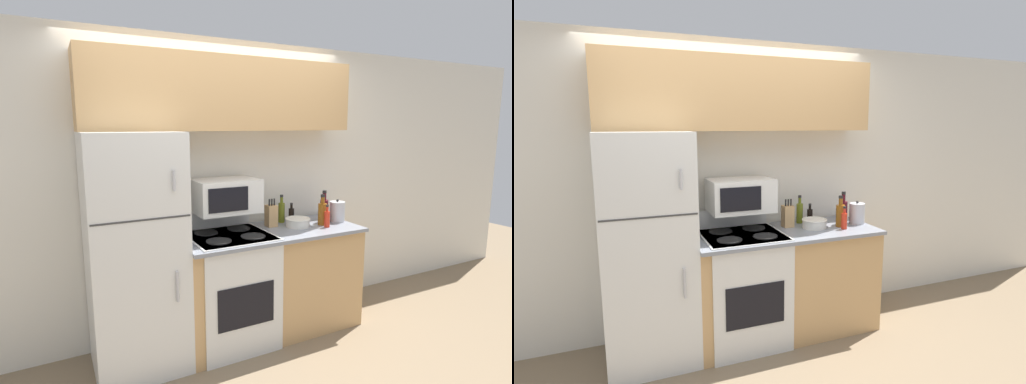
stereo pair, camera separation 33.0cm
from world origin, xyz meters
The scene contains 15 objects.
ground_plane centered at (0.00, 0.00, 0.00)m, with size 12.00×12.00×0.00m, color #7F6B51.
wall_back centered at (0.00, 0.68, 1.27)m, with size 8.00×0.05×2.55m.
lower_cabinets centered at (0.33, 0.31, 0.46)m, with size 1.60×0.67×0.93m.
refrigerator centered at (-0.80, 0.32, 0.89)m, with size 0.67×0.67×1.78m.
upper_cabinets centered at (0.00, 0.48, 2.07)m, with size 2.27×0.35×0.58m.
stove centered at (-0.05, 0.30, 0.48)m, with size 0.66×0.65×1.10m.
microwave centered at (-0.03, 0.43, 1.24)m, with size 0.53×0.37×0.28m.
knife_block centered at (0.41, 0.42, 1.03)m, with size 0.09×0.09×0.25m.
bowl centered at (0.61, 0.30, 0.97)m, with size 0.22×0.22×0.08m.
bottle_olive_oil centered at (0.57, 0.51, 1.03)m, with size 0.06×0.06×0.26m.
bottle_wine_red centered at (0.92, 0.33, 1.05)m, with size 0.08×0.08×0.30m.
bottle_soy_sauce centered at (0.66, 0.48, 1.00)m, with size 0.05×0.05×0.18m.
bottle_hot_sauce centered at (0.84, 0.17, 1.01)m, with size 0.05×0.05×0.20m.
bottle_whiskey centered at (0.85, 0.25, 1.04)m, with size 0.08×0.08×0.28m.
kettle centered at (1.05, 0.29, 1.02)m, with size 0.14×0.14×0.21m.
Camera 2 is at (-1.02, -2.74, 1.83)m, focal length 28.00 mm.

